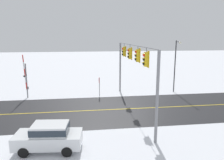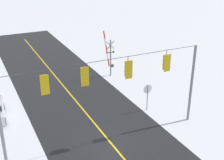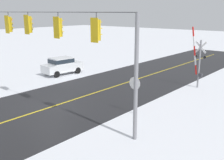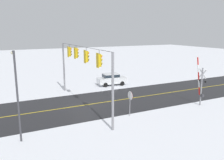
# 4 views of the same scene
# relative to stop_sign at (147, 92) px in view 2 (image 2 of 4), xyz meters

# --- Properties ---
(ground_plane) EXTENTS (160.00, 160.00, 0.00)m
(ground_plane) POSITION_rel_stop_sign_xyz_m (4.90, 2.85, -1.71)
(ground_plane) COLOR white
(signal_span) EXTENTS (14.20, 0.47, 6.22)m
(signal_span) POSITION_rel_stop_sign_xyz_m (4.93, 2.84, 2.71)
(signal_span) COLOR gray
(signal_span) RESTS_ON ground
(stop_sign) EXTENTS (0.80, 0.09, 2.35)m
(stop_sign) POSITION_rel_stop_sign_xyz_m (0.00, 0.00, 0.00)
(stop_sign) COLOR gray
(stop_sign) RESTS_ON ground
(railroad_crossing) EXTENTS (1.33, 0.31, 5.04)m
(railroad_crossing) POSITION_rel_stop_sign_xyz_m (-0.53, -8.33, 0.62)
(railroad_crossing) COLOR gray
(railroad_crossing) RESTS_ON ground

